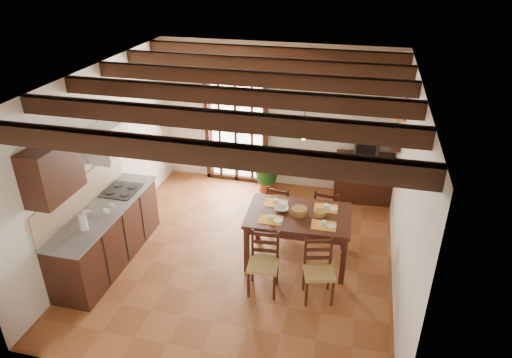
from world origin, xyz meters
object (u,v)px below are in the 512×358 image
(chair_near_right, at_px, (318,281))
(chair_far_left, at_px, (280,215))
(potted_plant, at_px, (269,164))
(pendant_lamp, at_px, (304,131))
(crt_tv, at_px, (367,147))
(dining_table, at_px, (298,220))
(chair_far_right, at_px, (325,220))
(sideboard, at_px, (364,178))
(chair_near_left, at_px, (263,273))
(kitchen_counter, at_px, (107,234))

(chair_near_right, bearing_deg, chair_far_left, 103.60)
(potted_plant, height_order, pendant_lamp, pendant_lamp)
(crt_tv, distance_m, pendant_lamp, 2.44)
(chair_far_left, distance_m, pendant_lamp, 1.97)
(dining_table, distance_m, pendant_lamp, 1.37)
(chair_far_left, relative_size, chair_far_right, 0.99)
(chair_far_right, height_order, crt_tv, crt_tv)
(sideboard, height_order, pendant_lamp, pendant_lamp)
(chair_far_right, bearing_deg, crt_tv, -108.63)
(chair_near_right, relative_size, chair_far_left, 1.01)
(crt_tv, bearing_deg, chair_near_right, -94.13)
(chair_near_left, bearing_deg, chair_near_right, -2.46)
(dining_table, xyz_separation_m, sideboard, (0.90, 2.14, -0.27))
(chair_far_left, relative_size, sideboard, 0.82)
(chair_far_left, bearing_deg, pendant_lamp, 130.50)
(chair_far_right, relative_size, pendant_lamp, 1.04)
(chair_near_left, height_order, sideboard, sideboard)
(chair_near_right, height_order, crt_tv, crt_tv)
(crt_tv, relative_size, pendant_lamp, 0.53)
(kitchen_counter, xyz_separation_m, chair_near_right, (3.18, -0.08, -0.20))
(kitchen_counter, relative_size, chair_far_left, 2.60)
(dining_table, xyz_separation_m, crt_tv, (0.90, 2.14, 0.37))
(chair_near_right, height_order, chair_far_left, chair_near_right)
(chair_near_right, bearing_deg, chair_near_left, 167.57)
(dining_table, bearing_deg, chair_near_right, -64.18)
(chair_near_left, bearing_deg, chair_far_right, 61.59)
(dining_table, bearing_deg, chair_near_left, -116.05)
(kitchen_counter, bearing_deg, chair_far_right, 25.24)
(kitchen_counter, height_order, sideboard, kitchen_counter)
(chair_near_right, xyz_separation_m, chair_far_left, (-0.82, 1.52, -0.00))
(kitchen_counter, xyz_separation_m, dining_table, (2.78, 0.68, 0.24))
(sideboard, height_order, potted_plant, potted_plant)
(dining_table, height_order, chair_far_left, chair_far_left)
(chair_far_right, xyz_separation_m, crt_tv, (0.55, 1.35, 0.81))
(chair_near_left, xyz_separation_m, chair_near_right, (0.75, 0.03, -0.01))
(chair_near_right, height_order, potted_plant, potted_plant)
(chair_near_right, height_order, sideboard, sideboard)
(sideboard, bearing_deg, pendant_lamp, -118.08)
(chair_far_right, height_order, sideboard, sideboard)
(chair_near_left, distance_m, potted_plant, 2.92)
(crt_tv, height_order, potted_plant, potted_plant)
(chair_far_right, bearing_deg, chair_near_right, 95.91)
(chair_far_left, height_order, pendant_lamp, pendant_lamp)
(chair_far_left, distance_m, crt_tv, 2.07)
(chair_near_right, height_order, chair_far_right, chair_far_right)
(crt_tv, bearing_deg, kitchen_counter, -136.99)
(dining_table, relative_size, chair_near_left, 1.74)
(kitchen_counter, xyz_separation_m, crt_tv, (3.68, 2.82, 0.62))
(dining_table, bearing_deg, kitchen_counter, -168.47)
(sideboard, bearing_deg, chair_far_left, -137.78)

